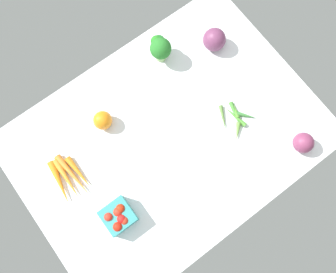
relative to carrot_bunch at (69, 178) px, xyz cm
name	(u,v)px	position (x,y,z in cm)	size (l,w,h in cm)	color
tablecloth	(168,139)	(-35.29, 8.49, -2.25)	(104.00, 76.00, 2.00)	white
carrot_bunch	(69,178)	(0.00, 0.00, 0.00)	(11.24, 17.95, 2.69)	orange
red_onion_near_basket	(303,143)	(-70.45, 37.87, 2.28)	(7.05, 7.05, 7.05)	#7D3455
okra_pile	(235,117)	(-58.61, 16.93, -0.43)	(12.92, 14.18, 1.73)	#458C35
broccoli_head	(160,47)	(-51.70, -18.36, 5.22)	(7.69, 8.89, 10.72)	#97BF7A
heirloom_tomato_orange	(103,120)	(-20.50, -9.29, 2.02)	(6.55, 6.55, 6.55)	orange
red_onion_center	(214,40)	(-69.96, -9.99, 2.94)	(8.39, 8.39, 8.39)	#70375A
berry_basket	(118,216)	(-6.48, 20.47, 2.42)	(9.42, 9.42, 7.33)	teal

